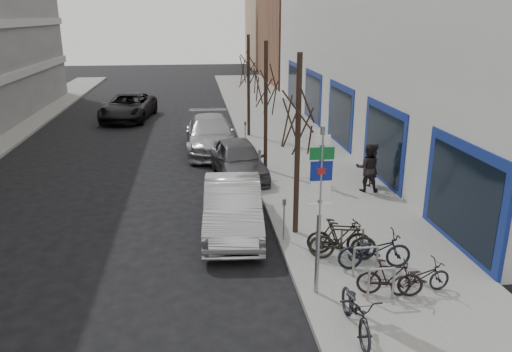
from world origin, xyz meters
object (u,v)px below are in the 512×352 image
object	(u,v)px
meter_back	(245,132)
parked_car_back	(211,134)
pedestrian_near	(372,164)
lane_car	(128,107)
bike_near_left	(357,307)
tree_far	(248,62)
bike_near_right	(390,277)
bike_far_curb	(421,275)
meter_mid	(260,162)
parked_car_mid	(238,159)
meter_front	(284,215)
highway_sign_pole	(320,202)
tree_near	(299,103)
tree_mid	(266,76)
bike_mid_curb	(375,247)
bike_mid_inner	(343,241)
parked_car_front	(233,207)
pedestrian_far	(367,167)
bike_far_inner	(339,237)
bike_rack	(366,258)

from	to	relation	value
meter_back	parked_car_back	distance (m)	1.74
meter_back	pedestrian_near	world-z (taller)	pedestrian_near
lane_car	bike_near_left	bearing A→B (deg)	-65.18
tree_far	lane_car	xyz separation A→B (m)	(-7.16, 5.96, -3.28)
bike_near_right	bike_far_curb	world-z (taller)	same
tree_far	meter_mid	size ratio (longest dim) A/B	4.33
meter_back	bike_near_left	xyz separation A→B (m)	(0.69, -15.62, -0.18)
bike_far_curb	parked_car_mid	size ratio (longest dim) A/B	0.33
meter_front	highway_sign_pole	bearing A→B (deg)	-85.25
tree_near	tree_mid	xyz separation A→B (m)	(0.00, 6.50, 0.00)
parked_car_mid	bike_mid_curb	bearing A→B (deg)	-78.22
bike_mid_inner	parked_car_back	bearing A→B (deg)	25.76
pedestrian_near	parked_car_back	bearing A→B (deg)	-90.87
meter_back	meter_front	bearing A→B (deg)	-90.00
parked_car_front	meter_mid	bearing A→B (deg)	76.02
tree_near	bike_mid_inner	bearing A→B (deg)	-65.24
bike_near_left	bike_near_right	xyz separation A→B (m)	(1.23, 1.28, -0.11)
highway_sign_pole	pedestrian_far	bearing A→B (deg)	62.39
tree_far	parked_car_mid	bearing A→B (deg)	-99.73
tree_far	parked_car_back	distance (m)	4.69
bike_far_curb	parked_car_mid	xyz separation A→B (m)	(-3.44, 9.81, 0.17)
tree_mid	meter_back	bearing A→B (deg)	96.42
tree_mid	bike_far_inner	distance (m)	8.89
pedestrian_far	bike_near_right	bearing A→B (deg)	88.95
bike_rack	meter_front	world-z (taller)	meter_front
bike_rack	bike_near_right	size ratio (longest dim) A/B	1.45
tree_near	bike_near_right	distance (m)	5.39
tree_near	parked_car_back	size ratio (longest dim) A/B	0.94
bike_far_inner	pedestrian_near	distance (m)	6.30
tree_mid	lane_car	xyz separation A→B (m)	(-7.16, 12.46, -3.28)
bike_mid_inner	tree_near	bearing A→B (deg)	36.54
tree_far	parked_car_mid	distance (m)	7.84
bike_far_curb	lane_car	distance (m)	24.64
tree_near	tree_far	world-z (taller)	same
tree_mid	meter_back	size ratio (longest dim) A/B	4.33
parked_car_front	tree_mid	bearing A→B (deg)	76.29
meter_mid	bike_rack	bearing A→B (deg)	-78.20
meter_front	pedestrian_far	distance (m)	5.43
tree_far	bike_far_inner	bearing A→B (deg)	-86.57
tree_mid	bike_near_left	distance (m)	12.10
bike_far_curb	parked_car_back	xyz separation A→B (m)	(-4.43, 14.23, 0.22)
parked_car_front	bike_far_inner	bearing A→B (deg)	-35.58
bike_far_curb	pedestrian_near	world-z (taller)	pedestrian_near
bike_far_inner	lane_car	world-z (taller)	lane_car
highway_sign_pole	bike_mid_curb	distance (m)	2.66
tree_far	meter_front	world-z (taller)	tree_far
bike_far_curb	meter_mid	bearing A→B (deg)	9.25
tree_far	meter_front	distance (m)	13.88
tree_mid	parked_car_mid	world-z (taller)	tree_mid
meter_front	bike_far_inner	distance (m)	1.78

